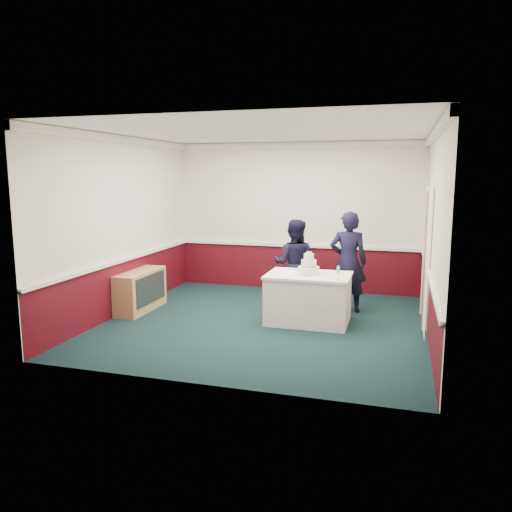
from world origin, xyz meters
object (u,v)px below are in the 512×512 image
(champagne_flute, at_px, (338,271))
(person_man, at_px, (294,264))
(cake_table, at_px, (308,298))
(cake_knife, at_px, (304,276))
(wedding_cake, at_px, (309,267))
(person_woman, at_px, (348,262))
(sideboard, at_px, (141,291))

(champagne_flute, bearing_deg, person_man, 129.53)
(cake_table, relative_size, champagne_flute, 6.44)
(cake_table, distance_m, cake_knife, 0.44)
(cake_knife, bearing_deg, wedding_cake, 70.14)
(wedding_cake, distance_m, person_woman, 1.01)
(cake_table, xyz_separation_m, champagne_flute, (0.50, -0.28, 0.53))
(cake_knife, bearing_deg, cake_table, 70.14)
(cake_knife, height_order, champagne_flute, champagne_flute)
(champagne_flute, bearing_deg, cake_table, 150.75)
(cake_table, distance_m, champagne_flute, 0.78)
(sideboard, bearing_deg, wedding_cake, 2.10)
(cake_knife, height_order, person_man, person_man)
(sideboard, bearing_deg, champagne_flute, -2.86)
(sideboard, distance_m, cake_knife, 2.95)
(person_man, bearing_deg, sideboard, 20.22)
(champagne_flute, bearing_deg, wedding_cake, 150.75)
(person_man, bearing_deg, champagne_flute, 129.73)
(cake_table, bearing_deg, wedding_cake, 90.00)
(person_man, distance_m, person_woman, 0.94)
(wedding_cake, xyz_separation_m, cake_knife, (-0.03, -0.20, -0.11))
(wedding_cake, xyz_separation_m, person_man, (-0.41, 0.82, -0.11))
(wedding_cake, height_order, person_man, person_man)
(sideboard, relative_size, person_man, 0.76)
(wedding_cake, height_order, person_woman, person_woman)
(wedding_cake, bearing_deg, person_man, 116.39)
(person_man, bearing_deg, cake_knife, 110.46)
(cake_table, height_order, person_man, person_man)
(wedding_cake, height_order, champagne_flute, wedding_cake)
(cake_table, distance_m, person_woman, 1.12)
(sideboard, distance_m, wedding_cake, 3.00)
(sideboard, relative_size, champagne_flute, 5.85)
(wedding_cake, distance_m, person_man, 0.92)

